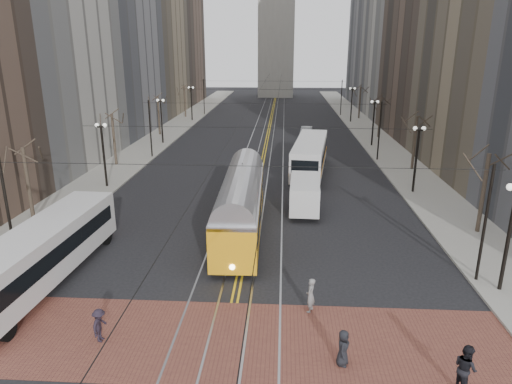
# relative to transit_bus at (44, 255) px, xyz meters

# --- Properties ---
(ground) EXTENTS (260.00, 260.00, 0.00)m
(ground) POSITION_rel_transit_bus_xyz_m (10.40, -0.61, -1.58)
(ground) COLOR black
(ground) RESTS_ON ground
(sidewalk_left) EXTENTS (5.00, 140.00, 0.15)m
(sidewalk_left) POSITION_rel_transit_bus_xyz_m (-4.60, 44.39, -1.50)
(sidewalk_left) COLOR gray
(sidewalk_left) RESTS_ON ground
(sidewalk_right) EXTENTS (5.00, 140.00, 0.15)m
(sidewalk_right) POSITION_rel_transit_bus_xyz_m (25.40, 44.39, -1.50)
(sidewalk_right) COLOR gray
(sidewalk_right) RESTS_ON ground
(crosswalk_band) EXTENTS (25.00, 6.00, 0.01)m
(crosswalk_band) POSITION_rel_transit_bus_xyz_m (10.40, -4.61, -1.57)
(crosswalk_band) COLOR brown
(crosswalk_band) RESTS_ON ground
(streetcar_rails) EXTENTS (4.80, 130.00, 0.02)m
(streetcar_rails) POSITION_rel_transit_bus_xyz_m (10.40, 44.39, -1.57)
(streetcar_rails) COLOR gray
(streetcar_rails) RESTS_ON ground
(centre_lines) EXTENTS (0.42, 130.00, 0.01)m
(centre_lines) POSITION_rel_transit_bus_xyz_m (10.40, 44.39, -1.57)
(centre_lines) COLOR gold
(centre_lines) RESTS_ON ground
(building_left_mid) EXTENTS (16.00, 20.00, 34.00)m
(building_left_mid) POSITION_rel_transit_bus_xyz_m (-15.10, 45.39, 15.42)
(building_left_mid) COLOR slate
(building_left_mid) RESTS_ON ground
(building_left_far) EXTENTS (16.00, 20.00, 40.00)m
(building_left_far) POSITION_rel_transit_bus_xyz_m (-15.10, 85.39, 18.42)
(building_left_far) COLOR brown
(building_left_far) RESTS_ON ground
(building_right_mid) EXTENTS (16.00, 20.00, 34.00)m
(building_right_mid) POSITION_rel_transit_bus_xyz_m (35.90, 45.39, 15.42)
(building_right_mid) COLOR brown
(building_right_mid) RESTS_ON ground
(building_right_far) EXTENTS (16.00, 20.00, 40.00)m
(building_right_far) POSITION_rel_transit_bus_xyz_m (35.90, 85.39, 18.42)
(building_right_far) COLOR slate
(building_right_far) RESTS_ON ground
(lamp_posts) EXTENTS (27.60, 57.20, 5.60)m
(lamp_posts) POSITION_rel_transit_bus_xyz_m (10.40, 28.14, 1.22)
(lamp_posts) COLOR black
(lamp_posts) RESTS_ON ground
(street_trees) EXTENTS (31.68, 53.28, 5.60)m
(street_trees) POSITION_rel_transit_bus_xyz_m (10.40, 34.64, 1.22)
(street_trees) COLOR #382D23
(street_trees) RESTS_ON ground
(trolley_wires) EXTENTS (25.96, 120.00, 6.60)m
(trolley_wires) POSITION_rel_transit_bus_xyz_m (10.40, 34.23, 2.20)
(trolley_wires) COLOR black
(trolley_wires) RESTS_ON ground
(transit_bus) EXTENTS (3.25, 12.75, 3.16)m
(transit_bus) POSITION_rel_transit_bus_xyz_m (0.00, 0.00, 0.00)
(transit_bus) COLOR silver
(transit_bus) RESTS_ON ground
(streetcar) EXTENTS (3.01, 14.42, 3.39)m
(streetcar) POSITION_rel_transit_bus_xyz_m (9.90, 7.73, 0.11)
(streetcar) COLOR orange
(streetcar) RESTS_ON ground
(rear_bus) EXTENTS (4.38, 13.11, 3.36)m
(rear_bus) POSITION_rel_transit_bus_xyz_m (15.40, 23.64, 0.10)
(rear_bus) COLOR silver
(rear_bus) RESTS_ON ground
(cargo_van) EXTENTS (2.39, 5.72, 2.50)m
(cargo_van) POSITION_rel_transit_bus_xyz_m (14.40, 12.18, -0.33)
(cargo_van) COLOR silver
(cargo_van) RESTS_ON ground
(sedan_grey) EXTENTS (2.02, 4.87, 1.65)m
(sedan_grey) POSITION_rel_transit_bus_xyz_m (15.30, 26.21, -0.75)
(sedan_grey) COLOR #43464C
(sedan_grey) RESTS_ON ground
(sedan_silver) EXTENTS (2.10, 4.62, 1.47)m
(sedan_silver) POSITION_rel_transit_bus_xyz_m (15.94, 43.25, -0.84)
(sedan_silver) COLOR #9CA0A4
(sedan_silver) RESTS_ON ground
(pedestrian_a) EXTENTS (0.69, 0.86, 1.54)m
(pedestrian_a) POSITION_rel_transit_bus_xyz_m (15.23, -5.93, -0.80)
(pedestrian_a) COLOR black
(pedestrian_a) RESTS_ON crosswalk_band
(pedestrian_b) EXTENTS (0.60, 0.73, 1.73)m
(pedestrian_b) POSITION_rel_transit_bus_xyz_m (14.13, -2.11, -0.70)
(pedestrian_b) COLOR gray
(pedestrian_b) RESTS_ON crosswalk_band
(pedestrian_c) EXTENTS (0.97, 1.11, 1.93)m
(pedestrian_c) POSITION_rel_transit_bus_xyz_m (19.51, -7.11, -0.60)
(pedestrian_c) COLOR black
(pedestrian_c) RESTS_ON crosswalk_band
(pedestrian_d) EXTENTS (0.65, 1.03, 1.53)m
(pedestrian_d) POSITION_rel_transit_bus_xyz_m (4.96, -4.99, -0.80)
(pedestrian_d) COLOR black
(pedestrian_d) RESTS_ON crosswalk_band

